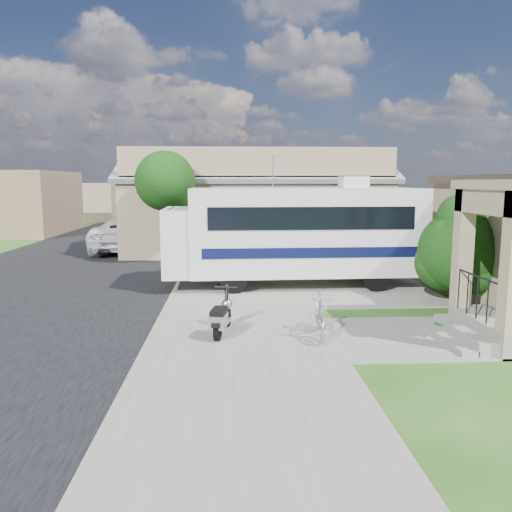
{
  "coord_description": "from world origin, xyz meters",
  "views": [
    {
      "loc": [
        -1.2,
        -11.25,
        3.37
      ],
      "look_at": [
        -0.5,
        2.5,
        1.3
      ],
      "focal_mm": 35.0,
      "sensor_mm": 36.0,
      "label": 1
    }
  ],
  "objects_px": {
    "motorhome": "(295,232)",
    "garden_hose": "(442,328)",
    "bicycle": "(320,317)",
    "shrub": "(461,247)",
    "van": "(141,221)",
    "scooter": "(221,317)",
    "pickup_truck": "(135,233)"
  },
  "relations": [
    {
      "from": "motorhome",
      "to": "scooter",
      "type": "relative_size",
      "value": 5.43
    },
    {
      "from": "garden_hose",
      "to": "van",
      "type": "bearing_deg",
      "value": 116.46
    },
    {
      "from": "shrub",
      "to": "garden_hose",
      "type": "height_order",
      "value": "shrub"
    },
    {
      "from": "shrub",
      "to": "van",
      "type": "xyz_separation_m",
      "value": [
        -11.91,
        18.07,
        -0.65
      ]
    },
    {
      "from": "scooter",
      "to": "van",
      "type": "xyz_separation_m",
      "value": [
        -5.35,
        20.86,
        0.47
      ]
    },
    {
      "from": "scooter",
      "to": "motorhome",
      "type": "bearing_deg",
      "value": 77.19
    },
    {
      "from": "motorhome",
      "to": "garden_hose",
      "type": "height_order",
      "value": "motorhome"
    },
    {
      "from": "motorhome",
      "to": "garden_hose",
      "type": "bearing_deg",
      "value": -63.81
    },
    {
      "from": "bicycle",
      "to": "van",
      "type": "height_order",
      "value": "van"
    },
    {
      "from": "motorhome",
      "to": "shrub",
      "type": "xyz_separation_m",
      "value": [
        4.29,
        -2.49,
        -0.21
      ]
    },
    {
      "from": "motorhome",
      "to": "bicycle",
      "type": "xyz_separation_m",
      "value": [
        -0.16,
        -5.5,
        -1.29
      ]
    },
    {
      "from": "shrub",
      "to": "scooter",
      "type": "xyz_separation_m",
      "value": [
        -6.56,
        -2.78,
        -1.12
      ]
    },
    {
      "from": "bicycle",
      "to": "pickup_truck",
      "type": "bearing_deg",
      "value": 120.84
    },
    {
      "from": "bicycle",
      "to": "van",
      "type": "relative_size",
      "value": 0.25
    },
    {
      "from": "motorhome",
      "to": "garden_hose",
      "type": "distance_m",
      "value": 6.04
    },
    {
      "from": "shrub",
      "to": "bicycle",
      "type": "xyz_separation_m",
      "value": [
        -4.44,
        -3.0,
        -1.08
      ]
    },
    {
      "from": "motorhome",
      "to": "van",
      "type": "bearing_deg",
      "value": 114.68
    },
    {
      "from": "shrub",
      "to": "bicycle",
      "type": "bearing_deg",
      "value": -145.97
    },
    {
      "from": "shrub",
      "to": "scooter",
      "type": "relative_size",
      "value": 2.04
    },
    {
      "from": "motorhome",
      "to": "scooter",
      "type": "bearing_deg",
      "value": -114.74
    },
    {
      "from": "pickup_truck",
      "to": "garden_hose",
      "type": "height_order",
      "value": "pickup_truck"
    },
    {
      "from": "scooter",
      "to": "bicycle",
      "type": "relative_size",
      "value": 0.93
    },
    {
      "from": "scooter",
      "to": "bicycle",
      "type": "distance_m",
      "value": 2.13
    },
    {
      "from": "bicycle",
      "to": "pickup_truck",
      "type": "distance_m",
      "value": 15.71
    },
    {
      "from": "motorhome",
      "to": "van",
      "type": "relative_size",
      "value": 1.29
    },
    {
      "from": "garden_hose",
      "to": "scooter",
      "type": "bearing_deg",
      "value": -178.39
    },
    {
      "from": "bicycle",
      "to": "shrub",
      "type": "bearing_deg",
      "value": 39.99
    },
    {
      "from": "bicycle",
      "to": "van",
      "type": "xyz_separation_m",
      "value": [
        -7.47,
        21.07,
        0.43
      ]
    },
    {
      "from": "bicycle",
      "to": "garden_hose",
      "type": "relative_size",
      "value": 4.54
    },
    {
      "from": "bicycle",
      "to": "garden_hose",
      "type": "bearing_deg",
      "value": 13.17
    },
    {
      "from": "van",
      "to": "garden_hose",
      "type": "bearing_deg",
      "value": -54.43
    },
    {
      "from": "shrub",
      "to": "van",
      "type": "bearing_deg",
      "value": 123.39
    }
  ]
}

